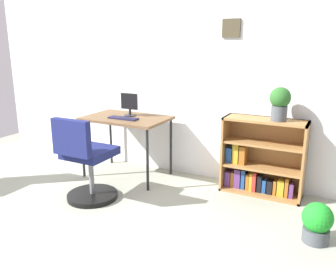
{
  "coord_description": "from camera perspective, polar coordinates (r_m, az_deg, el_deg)",
  "views": [
    {
      "loc": [
        2.03,
        -1.62,
        1.57
      ],
      "look_at": [
        0.54,
        1.27,
        0.71
      ],
      "focal_mm": 37.26,
      "sensor_mm": 36.0,
      "label": 1
    }
  ],
  "objects": [
    {
      "name": "potted_plant_floor",
      "position": [
        3.13,
        23.2,
        -13.04
      ],
      "size": [
        0.24,
        0.24,
        0.34
      ],
      "color": "#474C51",
      "rests_on": "ground_plane"
    },
    {
      "name": "wall_back",
      "position": [
        4.3,
        -0.97,
        10.05
      ],
      "size": [
        5.2,
        0.12,
        2.42
      ],
      "color": "silver",
      "rests_on": "ground_plane"
    },
    {
      "name": "office_chair",
      "position": [
        3.59,
        -13.19,
        -4.83
      ],
      "size": [
        0.52,
        0.55,
        0.88
      ],
      "color": "black",
      "rests_on": "ground_plane"
    },
    {
      "name": "ground_plane",
      "position": [
        3.04,
        -21.49,
        -17.48
      ],
      "size": [
        6.24,
        6.24,
        0.0
      ],
      "primitive_type": "plane",
      "color": "#989E8D"
    },
    {
      "name": "keyboard",
      "position": [
        4.01,
        -7.35,
        2.65
      ],
      "size": [
        0.36,
        0.11,
        0.02
      ],
      "primitive_type": "cube",
      "color": "#1C1B37",
      "rests_on": "desk"
    },
    {
      "name": "monitor",
      "position": [
        4.15,
        -6.33,
        4.91
      ],
      "size": [
        0.22,
        0.14,
        0.27
      ],
      "color": "#262628",
      "rests_on": "desk"
    },
    {
      "name": "desk",
      "position": [
        4.12,
        -6.82,
        2.06
      ],
      "size": [
        0.97,
        0.63,
        0.72
      ],
      "color": "brown",
      "rests_on": "ground_plane"
    },
    {
      "name": "bookshelf_low",
      "position": [
        3.84,
        14.93,
        -4.08
      ],
      "size": [
        0.84,
        0.3,
        0.82
      ],
      "color": "#9E6F3D",
      "rests_on": "ground_plane"
    },
    {
      "name": "potted_plant_on_shelf",
      "position": [
        3.61,
        17.84,
        5.05
      ],
      "size": [
        0.21,
        0.21,
        0.34
      ],
      "color": "#474C51",
      "rests_on": "bookshelf_low"
    }
  ]
}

